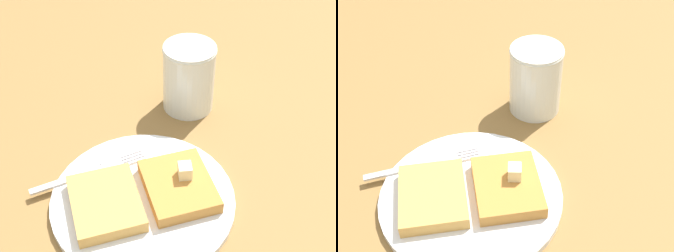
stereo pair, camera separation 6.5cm
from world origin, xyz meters
TOP-DOWN VIEW (x-y plane):
  - table_surface at (0.00, 0.00)cm, footprint 119.43×119.43cm
  - plate at (1.77, 0.32)cm, footprint 23.68×23.68cm
  - toast_slice_left at (-2.90, -0.67)cm, footprint 10.29×11.72cm
  - toast_slice_middle at (6.43, 1.30)cm, footprint 10.29×11.72cm
  - butter_pat_primary at (-3.80, -1.55)cm, footprint 1.73×1.92cm
  - fork at (7.85, -5.09)cm, footprint 15.48×6.99cm
  - syrup_jar at (-6.45, -19.38)cm, footprint 8.16×8.16cm

SIDE VIEW (x-z plane):
  - table_surface at x=0.00cm, z-range 0.00..1.97cm
  - plate at x=1.77cm, z-range 2.02..3.06cm
  - fork at x=7.85cm, z-range 3.01..3.37cm
  - toast_slice_left at x=-2.90cm, z-range 3.01..4.84cm
  - toast_slice_middle at x=6.43cm, z-range 3.01..4.84cm
  - butter_pat_primary at x=-3.80cm, z-range 4.84..6.73cm
  - syrup_jar at x=-6.45cm, z-range 1.54..12.49cm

